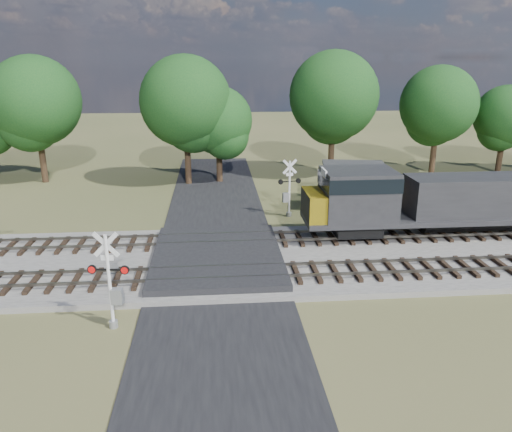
{
  "coord_description": "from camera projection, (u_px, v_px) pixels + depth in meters",
  "views": [
    {
      "loc": [
        -0.05,
        -25.07,
        10.85
      ],
      "look_at": [
        2.27,
        2.0,
        2.19
      ],
      "focal_mm": 35.0,
      "sensor_mm": 36.0,
      "label": 1
    }
  ],
  "objects": [
    {
      "name": "track_near",
      "position": [
        279.0,
        273.0,
        25.33
      ],
      "size": [
        140.0,
        2.6,
        0.33
      ],
      "color": "black",
      "rests_on": "ballast_bed"
    },
    {
      "name": "road",
      "position": [
        218.0,
        266.0,
        27.09
      ],
      "size": [
        7.0,
        60.0,
        0.08
      ],
      "primitive_type": "cube",
      "color": "black",
      "rests_on": "ground"
    },
    {
      "name": "ground",
      "position": [
        218.0,
        267.0,
        27.1
      ],
      "size": [
        160.0,
        160.0,
        0.0
      ],
      "primitive_type": "plane",
      "color": "#444C29",
      "rests_on": "ground"
    },
    {
      "name": "track_far",
      "position": [
        269.0,
        239.0,
        30.08
      ],
      "size": [
        140.0,
        2.6,
        0.33
      ],
      "color": "black",
      "rests_on": "ballast_bed"
    },
    {
      "name": "crossing_panel",
      "position": [
        217.0,
        258.0,
        27.48
      ],
      "size": [
        7.0,
        9.0,
        0.62
      ],
      "primitive_type": "cube",
      "color": "#262628",
      "rests_on": "ground"
    },
    {
      "name": "crossing_signal_far",
      "position": [
        288.0,
        193.0,
        35.15
      ],
      "size": [
        1.66,
        0.44,
        4.14
      ],
      "rotation": [
        0.0,
        0.0,
        3.33
      ],
      "color": "silver",
      "rests_on": "ground"
    },
    {
      "name": "treeline",
      "position": [
        280.0,
        107.0,
        44.99
      ],
      "size": [
        82.54,
        10.95,
        11.58
      ],
      "color": "black",
      "rests_on": "ground"
    },
    {
      "name": "crossing_signal_near",
      "position": [
        112.0,
        289.0,
        20.46
      ],
      "size": [
        1.72,
        0.41,
        4.27
      ],
      "rotation": [
        0.0,
        0.0,
        -0.13
      ],
      "color": "silver",
      "rests_on": "ground"
    },
    {
      "name": "ballast_bed",
      "position": [
        394.0,
        255.0,
        28.34
      ],
      "size": [
        140.0,
        10.0,
        0.3
      ],
      "primitive_type": "cube",
      "color": "gray",
      "rests_on": "ground"
    },
    {
      "name": "equipment_shed",
      "position": [
        354.0,
        186.0,
        37.51
      ],
      "size": [
        5.37,
        5.37,
        3.17
      ],
      "rotation": [
        0.0,
        0.0,
        -0.17
      ],
      "color": "#4F2D22",
      "rests_on": "ground"
    }
  ]
}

